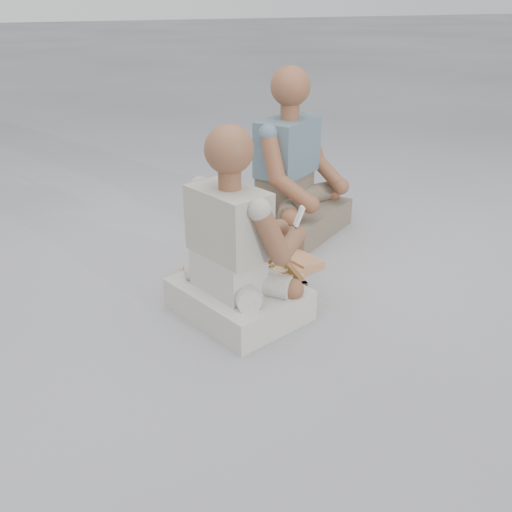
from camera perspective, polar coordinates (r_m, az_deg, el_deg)
name	(u,v)px	position (r m, az deg, el deg)	size (l,w,h in m)	color
ground	(295,332)	(2.58, 3.94, -7.62)	(60.00, 60.00, 0.00)	#9D9DA2
carved_panel	(255,267)	(3.10, -0.14, -1.12)	(0.65, 0.43, 0.04)	#975F3A
tool_tray	(253,280)	(2.87, -0.28, -2.42)	(0.47, 0.39, 0.06)	brown
chisel_0	(270,284)	(2.81, 1.40, -2.78)	(0.20, 0.12, 0.02)	white
chisel_1	(273,264)	(3.02, 1.73, -0.81)	(0.18, 0.16, 0.02)	white
chisel_2	(283,282)	(2.83, 2.68, -2.65)	(0.22, 0.05, 0.02)	white
chisel_3	(280,273)	(2.93, 2.46, -1.70)	(0.22, 0.05, 0.02)	white
chisel_4	(277,283)	(2.81, 2.12, -2.67)	(0.22, 0.05, 0.02)	white
chisel_5	(256,273)	(2.91, -0.04, -1.73)	(0.21, 0.10, 0.02)	white
chisel_6	(292,277)	(2.89, 3.65, -2.09)	(0.22, 0.04, 0.02)	white
chisel_7	(247,274)	(2.89, -0.94, -1.85)	(0.19, 0.15, 0.02)	white
chisel_8	(256,277)	(2.86, 0.04, -2.12)	(0.14, 0.19, 0.02)	white
wood_chip_0	(276,291)	(2.89, 2.03, -3.57)	(0.02, 0.01, 0.00)	tan
wood_chip_1	(218,316)	(2.69, -3.77, -5.97)	(0.02, 0.01, 0.00)	tan
wood_chip_2	(199,267)	(3.16, -5.71, -1.12)	(0.02, 0.01, 0.00)	tan
wood_chip_3	(303,276)	(3.06, 4.73, -1.96)	(0.02, 0.01, 0.00)	tan
wood_chip_4	(301,280)	(3.02, 4.52, -2.38)	(0.02, 0.01, 0.00)	tan
wood_chip_5	(273,254)	(3.30, 1.74, 0.19)	(0.02, 0.01, 0.00)	tan
wood_chip_6	(316,301)	(2.82, 6.05, -4.54)	(0.02, 0.01, 0.00)	tan
wood_chip_7	(194,271)	(3.12, -6.21, -1.52)	(0.02, 0.01, 0.00)	tan
wood_chip_8	(306,290)	(2.92, 5.05, -3.41)	(0.02, 0.01, 0.00)	tan
wood_chip_9	(213,329)	(2.60, -4.33, -7.29)	(0.02, 0.01, 0.00)	tan
wood_chip_10	(258,286)	(2.95, 0.16, -2.98)	(0.02, 0.01, 0.00)	tan
wood_chip_11	(328,305)	(2.80, 7.18, -4.86)	(0.02, 0.01, 0.00)	tan
wood_chip_12	(288,284)	(2.97, 3.22, -2.79)	(0.02, 0.01, 0.00)	tan
wood_chip_13	(180,268)	(3.16, -7.57, -1.24)	(0.02, 0.01, 0.00)	tan
wood_chip_14	(274,256)	(3.28, 1.85, 0.00)	(0.02, 0.01, 0.00)	tan
craftsman	(237,254)	(2.57, -1.90, 0.16)	(0.68, 0.70, 0.90)	beige
companion	(292,179)	(3.54, 3.65, 7.65)	(0.82, 0.79, 1.00)	#716551
mobile_phone	(299,216)	(2.69, 4.34, 4.00)	(0.05, 0.05, 0.10)	white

